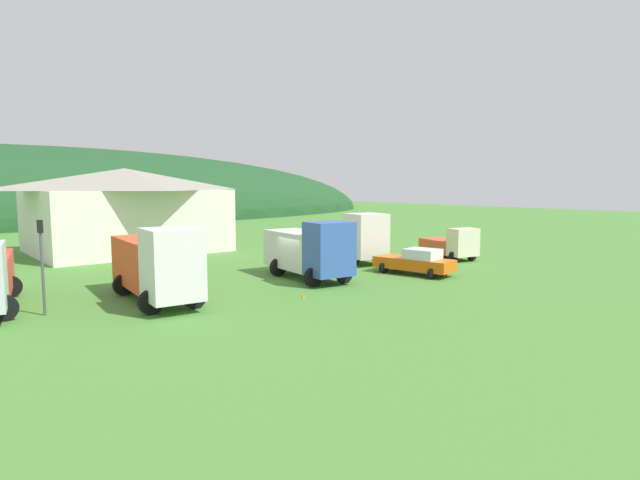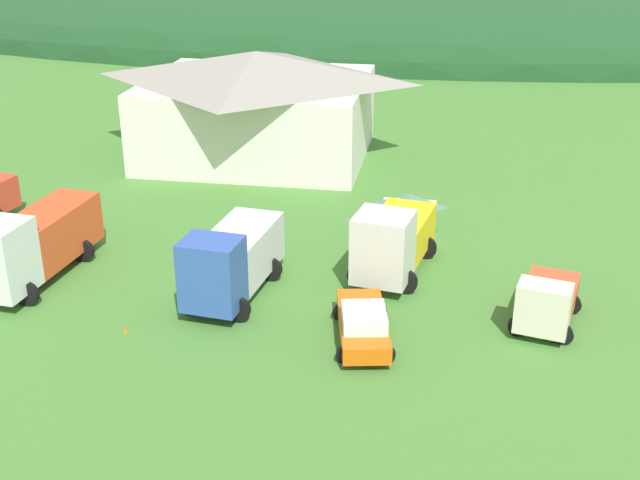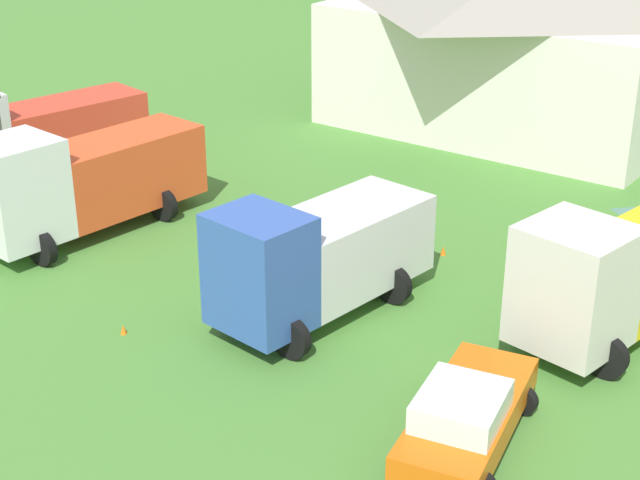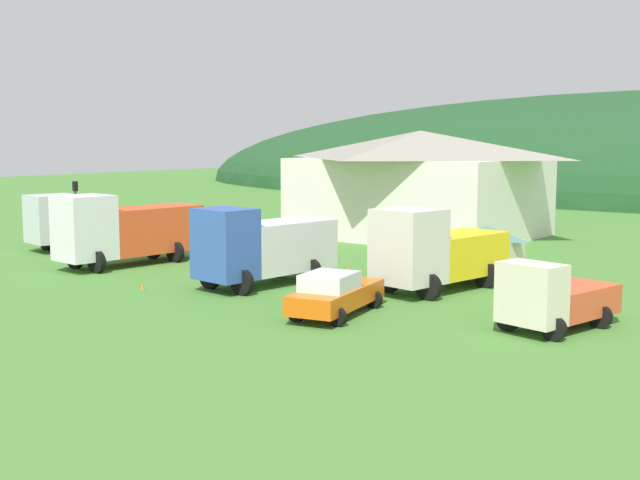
{
  "view_description": "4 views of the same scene",
  "coord_description": "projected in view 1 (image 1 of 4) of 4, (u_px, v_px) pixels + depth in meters",
  "views": [
    {
      "loc": [
        -18.46,
        -24.3,
        5.66
      ],
      "look_at": [
        2.77,
        1.25,
        2.06
      ],
      "focal_mm": 28.93,
      "sensor_mm": 36.0,
      "label": 1
    },
    {
      "loc": [
        9.73,
        -31.98,
        16.85
      ],
      "look_at": [
        3.81,
        2.97,
        1.46
      ],
      "focal_mm": 46.15,
      "sensor_mm": 36.0,
      "label": 2
    },
    {
      "loc": [
        14.29,
        -19.3,
        12.61
      ],
      "look_at": [
        -0.6,
        1.1,
        1.38
      ],
      "focal_mm": 54.16,
      "sensor_mm": 36.0,
      "label": 3
    },
    {
      "loc": [
        23.83,
        -27.3,
        6.54
      ],
      "look_at": [
        2.45,
        1.13,
        2.02
      ],
      "focal_mm": 45.42,
      "sensor_mm": 36.0,
      "label": 4
    }
  ],
  "objects": [
    {
      "name": "depot_building",
      "position": [
        126.0,
        209.0,
        43.59
      ],
      "size": [
        15.33,
        12.86,
        6.99
      ],
      "color": "white",
      "rests_on": "ground"
    },
    {
      "name": "play_shed_cream",
      "position": [
        320.0,
        239.0,
        41.18
      ],
      "size": [
        2.95,
        2.24,
        2.47
      ],
      "color": "beige",
      "rests_on": "ground"
    },
    {
      "name": "service_pickup_orange",
      "position": [
        416.0,
        262.0,
        32.36
      ],
      "size": [
        2.91,
        5.25,
        1.66
      ],
      "rotation": [
        0.0,
        0.0,
        -1.38
      ],
      "color": "orange",
      "rests_on": "ground"
    },
    {
      "name": "light_truck_cream",
      "position": [
        452.0,
        244.0,
        38.91
      ],
      "size": [
        3.15,
        4.9,
        2.44
      ],
      "rotation": [
        0.0,
        0.0,
        -1.8
      ],
      "color": "beige",
      "rests_on": "ground"
    },
    {
      "name": "box_truck_blue",
      "position": [
        310.0,
        249.0,
        30.61
      ],
      "size": [
        3.67,
        6.94,
        3.57
      ],
      "rotation": [
        0.0,
        0.0,
        -1.69
      ],
      "color": "#3356AD",
      "rests_on": "ground"
    },
    {
      "name": "traffic_cone_mid_row",
      "position": [
        270.0,
        267.0,
        35.56
      ],
      "size": [
        0.36,
        0.36,
        0.58
      ],
      "primitive_type": "cone",
      "color": "orange",
      "rests_on": "ground"
    },
    {
      "name": "flatbed_truck_yellow",
      "position": [
        353.0,
        238.0,
        37.49
      ],
      "size": [
        3.91,
        6.98,
        3.63
      ],
      "rotation": [
        0.0,
        0.0,
        -1.75
      ],
      "color": "silver",
      "rests_on": "ground"
    },
    {
      "name": "traffic_light_west",
      "position": [
        42.0,
        257.0,
        22.07
      ],
      "size": [
        0.2,
        0.32,
        4.15
      ],
      "color": "#4C4C51",
      "rests_on": "ground"
    },
    {
      "name": "traffic_cone_near_pickup",
      "position": [
        303.0,
        298.0,
        25.66
      ],
      "size": [
        0.36,
        0.36,
        0.53
      ],
      "primitive_type": "cone",
      "color": "orange",
      "rests_on": "ground"
    },
    {
      "name": "heavy_rig_white",
      "position": [
        157.0,
        263.0,
        24.72
      ],
      "size": [
        3.52,
        8.01,
        3.73
      ],
      "rotation": [
        0.0,
        0.0,
        -1.67
      ],
      "color": "white",
      "rests_on": "ground"
    },
    {
      "name": "forested_hill_backdrop",
      "position": [
        33.0,
        217.0,
        88.12
      ],
      "size": [
        140.3,
        60.0,
        24.26
      ],
      "primitive_type": "ellipsoid",
      "color": "#1E4723",
      "rests_on": "ground"
    },
    {
      "name": "ground_plane",
      "position": [
        298.0,
        279.0,
        30.92
      ],
      "size": [
        200.0,
        200.0,
        0.0
      ],
      "primitive_type": "plane",
      "color": "#477F33"
    }
  ]
}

